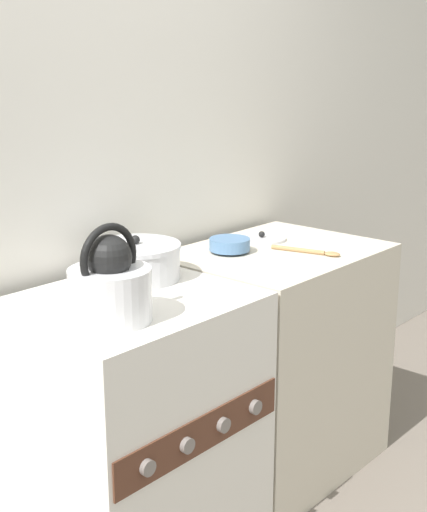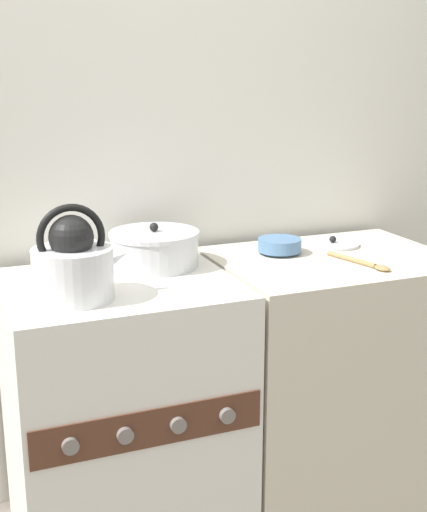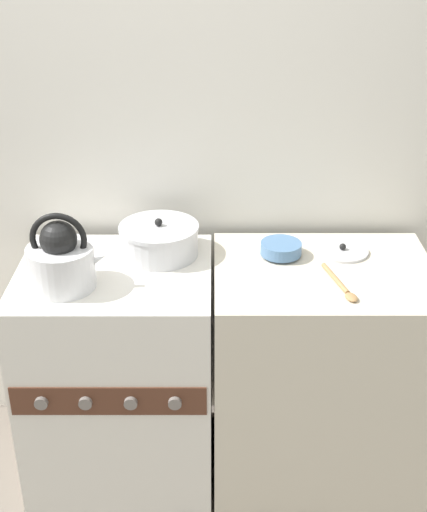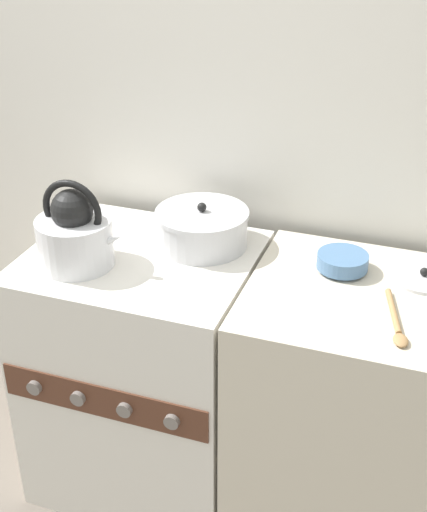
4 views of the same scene
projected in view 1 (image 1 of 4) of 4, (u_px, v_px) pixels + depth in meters
The scene contains 8 objects.
wall_back at pixel (43, 152), 2.19m from camera, with size 7.00×0.06×2.50m.
stove at pixel (132, 432), 2.17m from camera, with size 0.67×0.60×0.86m.
counter at pixel (275, 359), 2.70m from camera, with size 0.76×0.59×0.86m.
kettle at pixel (111, 285), 1.86m from camera, with size 0.27×0.22×0.26m.
cooking_pot at pixel (136, 261), 2.23m from camera, with size 0.28×0.28×0.14m.
enamel_bowl at pixel (230, 244), 2.54m from camera, with size 0.15×0.15×0.05m.
loose_pot_lid at pixel (262, 238), 2.73m from camera, with size 0.19×0.19×0.03m.
wooden_spoon at pixel (311, 251), 2.53m from camera, with size 0.09×0.25×0.02m.
Camera 1 is at (-1.30, -1.19, 1.52)m, focal length 50.00 mm.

